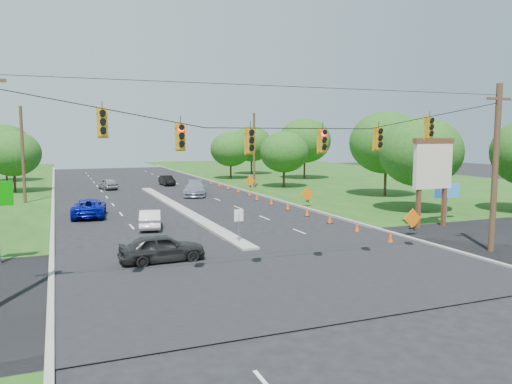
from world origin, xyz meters
name	(u,v)px	position (x,y,z in m)	size (l,w,h in m)	color
ground	(282,270)	(0.00, 0.00, 0.00)	(160.00, 160.00, 0.00)	black
grass_right	(459,195)	(30.00, 20.00, 0.00)	(40.00, 160.00, 0.06)	#1E4714
cross_street	(282,270)	(0.00, 0.00, 0.00)	(160.00, 14.00, 0.02)	black
curb_left	(53,202)	(-10.10, 30.00, 0.00)	(0.25, 110.00, 0.16)	gray
curb_right	(251,193)	(10.10, 30.00, 0.00)	(0.25, 110.00, 0.16)	gray
median	(179,209)	(0.00, 21.00, 0.00)	(1.00, 34.00, 0.18)	gray
median_sign	(239,219)	(0.00, 6.00, 1.46)	(0.55, 0.06, 2.05)	gray
signal_span	(291,165)	(-0.05, -1.00, 4.97)	(25.60, 0.32, 9.00)	#422D1C
utility_pole_far_left	(23,155)	(-12.50, 30.00, 4.50)	(0.28, 0.28, 9.00)	#422D1C
utility_pole_far_right	(254,151)	(12.50, 35.00, 4.50)	(0.28, 0.28, 9.00)	#422D1C
pylon_sign	(434,169)	(14.31, 6.20, 4.00)	(5.90, 2.30, 6.12)	#59331E
cone_0	(390,237)	(8.41, 3.00, 0.35)	(0.32, 0.32, 0.70)	#FF4C0B
cone_1	(357,227)	(8.41, 6.50, 0.35)	(0.32, 0.32, 0.70)	#FF4C0B
cone_2	(330,219)	(8.41, 10.00, 0.35)	(0.32, 0.32, 0.70)	#FF4C0B
cone_3	(307,212)	(8.41, 13.50, 0.35)	(0.32, 0.32, 0.70)	#FF4C0B
cone_4	(288,206)	(8.41, 17.00, 0.35)	(0.32, 0.32, 0.70)	#FF4C0B
cone_5	(271,201)	(8.41, 20.50, 0.35)	(0.32, 0.32, 0.70)	#FF4C0B
cone_6	(257,197)	(8.41, 24.00, 0.35)	(0.32, 0.32, 0.70)	#FF4C0B
cone_7	(250,193)	(9.01, 27.50, 0.35)	(0.32, 0.32, 0.70)	#FF4C0B
cone_8	(238,189)	(9.01, 31.00, 0.35)	(0.32, 0.32, 0.70)	#FF4C0B
cone_9	(228,186)	(9.01, 34.50, 0.35)	(0.32, 0.32, 0.70)	#FF4C0B
cone_10	(219,184)	(9.01, 38.00, 0.35)	(0.32, 0.32, 0.70)	#FF4C0B
cone_11	(211,181)	(9.01, 41.50, 0.35)	(0.32, 0.32, 0.70)	#FF4C0B
work_sign_0	(412,219)	(10.80, 4.00, 1.09)	(1.27, 0.58, 1.37)	black
work_sign_1	(307,195)	(10.80, 18.00, 1.09)	(1.27, 0.58, 1.37)	black
work_sign_2	(250,181)	(10.80, 32.00, 1.09)	(1.27, 0.58, 1.37)	black
tree_5	(13,154)	(-14.00, 40.00, 4.34)	(5.88, 5.88, 6.86)	black
tree_6	(5,146)	(-16.00, 55.00, 4.96)	(6.72, 6.72, 7.84)	black
tree_7	(421,152)	(18.00, 12.00, 4.96)	(6.72, 6.72, 7.84)	black
tree_8	(386,143)	(22.00, 22.00, 5.58)	(7.56, 7.56, 8.82)	black
tree_9	(284,152)	(16.00, 34.00, 4.34)	(5.88, 5.88, 6.86)	black
tree_10	(305,141)	(24.00, 44.00, 5.58)	(7.56, 7.56, 8.82)	black
tree_11	(251,144)	(20.00, 55.00, 4.96)	(6.72, 6.72, 7.84)	black
tree_12	(231,149)	(14.00, 48.00, 4.34)	(5.88, 5.88, 6.86)	black
black_sedan	(162,248)	(-4.97, 3.50, 0.72)	(1.70, 4.24, 1.44)	black
white_sedan	(150,219)	(-3.90, 12.92, 0.65)	(1.37, 3.93, 1.30)	white
blue_pickup	(89,208)	(-7.44, 19.54, 0.72)	(2.41, 5.22, 1.45)	#050E9E
silver_car_far	(195,188)	(3.79, 29.89, 0.80)	(2.23, 5.48, 1.59)	gray
silver_car_oncoming	(108,184)	(-4.08, 39.87, 0.65)	(1.53, 3.80, 1.29)	gray
dark_car_receding	(167,180)	(3.36, 42.15, 0.63)	(1.33, 3.81, 1.26)	black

